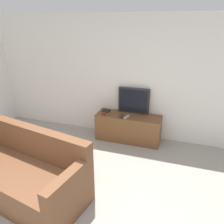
% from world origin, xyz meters
% --- Properties ---
extents(wall_back, '(9.00, 0.06, 2.60)m').
position_xyz_m(wall_back, '(0.00, 3.03, 1.30)').
color(wall_back, white).
rests_on(wall_back, ground_plane).
extents(tv_stand, '(1.38, 0.47, 0.58)m').
position_xyz_m(tv_stand, '(0.22, 2.74, 0.29)').
color(tv_stand, brown).
rests_on(tv_stand, ground_plane).
extents(television, '(0.67, 0.09, 0.55)m').
position_xyz_m(television, '(0.28, 2.94, 0.86)').
color(television, black).
rests_on(television, tv_stand).
extents(couch, '(2.32, 1.27, 0.97)m').
position_xyz_m(couch, '(-0.97, 0.72, 0.32)').
color(couch, brown).
rests_on(couch, ground_plane).
extents(book_stack, '(0.16, 0.21, 0.06)m').
position_xyz_m(book_stack, '(-0.29, 2.72, 0.61)').
color(book_stack, gold).
rests_on(book_stack, tv_stand).
extents(remote_on_stand, '(0.09, 0.19, 0.02)m').
position_xyz_m(remote_on_stand, '(0.21, 2.63, 0.59)').
color(remote_on_stand, '#B7B7B7').
rests_on(remote_on_stand, tv_stand).
extents(remote_secondary, '(0.05, 0.18, 0.02)m').
position_xyz_m(remote_secondary, '(0.09, 2.63, 0.59)').
color(remote_secondary, '#2D2D2D').
rests_on(remote_secondary, tv_stand).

